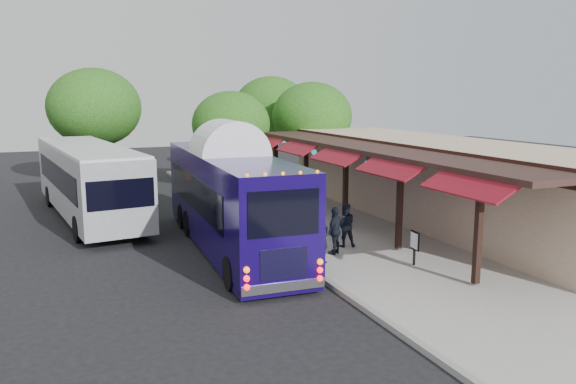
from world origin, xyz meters
name	(u,v)px	position (x,y,z in m)	size (l,w,h in m)	color
ground	(300,267)	(0.00, 0.00, 0.00)	(90.00, 90.00, 0.00)	black
sidewalk	(370,225)	(5.00, 4.00, 0.07)	(10.00, 40.00, 0.15)	#9E9B93
curb	(261,236)	(0.05, 4.00, 0.07)	(0.20, 40.00, 0.16)	gray
station_shelter	(437,180)	(8.38, 4.00, 1.85)	(8.15, 20.00, 3.60)	tan
coach_bus	(230,194)	(-1.45, 3.13, 2.01)	(2.90, 11.80, 3.74)	#14064C
city_bus	(88,178)	(-5.96, 10.58, 1.84)	(4.30, 12.65, 3.33)	gray
ped_a	(322,238)	(0.60, -0.35, 1.01)	(0.63, 0.41, 1.73)	black
ped_b	(345,225)	(2.29, 1.21, 0.95)	(0.78, 0.61, 1.60)	black
ped_c	(335,230)	(1.53, 0.50, 0.98)	(0.97, 0.40, 1.66)	black
ped_d	(227,182)	(1.23, 12.71, 0.95)	(1.03, 0.59, 1.59)	black
sign_board	(415,242)	(3.29, -1.66, 0.91)	(0.09, 0.51, 1.12)	black
tree_left	(231,125)	(2.24, 15.22, 3.87)	(4.54, 4.54, 5.81)	#382314
tree_mid	(271,109)	(6.98, 21.17, 4.58)	(5.37, 5.37, 6.87)	#382314
tree_right	(312,116)	(7.63, 15.72, 4.25)	(4.98, 4.98, 6.38)	#382314
tree_far	(95,107)	(-4.91, 20.37, 4.81)	(5.63, 5.63, 7.21)	#382314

